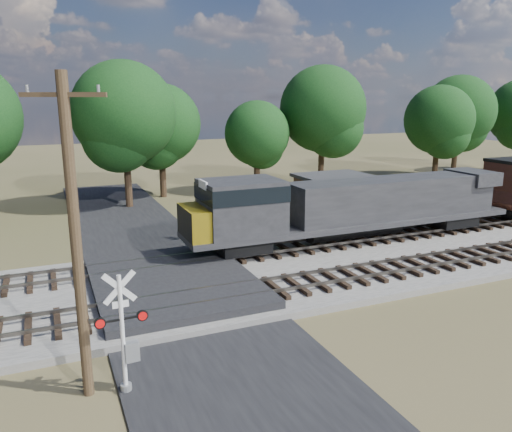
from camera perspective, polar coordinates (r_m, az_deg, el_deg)
name	(u,v)px	position (r m, az deg, el deg)	size (l,w,h in m)	color
ground	(176,294)	(22.92, -9.12, -8.75)	(160.00, 160.00, 0.00)	#434525
ballast_bed	(357,260)	(27.24, 11.50, -4.90)	(140.00, 10.00, 0.30)	gray
road	(176,293)	(22.90, -9.13, -8.66)	(7.00, 60.00, 0.08)	black
crossing_panel	(173,283)	(23.26, -9.46, -7.59)	(7.00, 9.00, 0.62)	#262628
track_near	(257,290)	(21.91, 0.17, -8.47)	(140.00, 2.60, 0.33)	black
track_far	(220,257)	(26.30, -4.15, -4.71)	(140.00, 2.60, 0.33)	black
crossing_signal_near	(126,343)	(15.49, -14.64, -13.89)	(1.54, 0.33, 3.82)	silver
crossing_signal_far	(216,216)	(30.09, -4.63, 0.01)	(1.58, 0.37, 3.92)	silver
utility_pole	(75,235)	(14.56, -19.96, -2.01)	(2.11, 1.06, 9.26)	#3C2D1B
equipment_shed	(337,200)	(34.86, 9.25, 1.86)	(4.94, 4.94, 3.37)	#41291C
treeline	(200,118)	(42.79, -6.37, 11.05)	(81.40, 10.69, 11.55)	black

